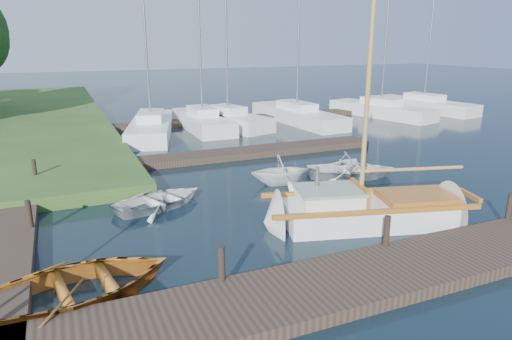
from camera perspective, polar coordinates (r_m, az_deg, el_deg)
name	(u,v)px	position (r m, az deg, el deg)	size (l,w,h in m)	color
ground	(256,203)	(15.80, 0.00, -4.19)	(160.00, 160.00, 0.00)	black
near_dock	(361,279)	(10.98, 12.93, -13.19)	(18.00, 2.20, 0.30)	#33251D
far_dock	(240,153)	(22.25, -1.95, 2.12)	(14.00, 1.60, 0.30)	#33251D
pontoon	(294,115)	(34.03, 4.74, 6.85)	(30.00, 1.60, 0.30)	#33251D
mooring_post_1	(222,263)	(10.24, -4.33, -11.56)	(0.16, 0.16, 0.80)	black
mooring_post_2	(387,231)	(12.30, 16.03, -7.30)	(0.16, 0.16, 0.80)	black
mooring_post_3	(510,206)	(15.44, 29.12, -4.00)	(0.16, 0.16, 0.80)	black
mooring_post_4	(29,214)	(14.44, -26.49, -4.92)	(0.16, 0.16, 0.80)	black
mooring_post_5	(35,170)	(19.23, -25.94, 0.02)	(0.16, 0.16, 0.80)	black
sailboat	(371,213)	(14.45, 14.21, -5.19)	(7.41, 3.75, 9.83)	white
dinghy	(75,282)	(10.76, -21.65, -12.88)	(2.99, 4.19, 0.87)	#8F4814
tender_a	(160,197)	(15.74, -11.96, -3.35)	(2.27, 3.18, 0.66)	white
tender_b	(282,168)	(17.75, 3.28, 0.23)	(2.12, 2.45, 1.29)	white
tender_c	(351,168)	(19.17, 11.79, 0.25)	(2.60, 3.64, 0.75)	white
tender_d	(347,160)	(19.88, 11.32, 1.19)	(1.62, 1.88, 0.99)	white
marina_boat_0	(151,125)	(27.98, -12.98, 5.45)	(4.36, 8.84, 11.83)	white
marina_boat_1	(202,120)	(29.44, -6.71, 6.22)	(2.35, 7.54, 9.85)	white
marina_boat_2	(228,118)	(29.86, -3.54, 6.48)	(4.10, 7.25, 12.50)	white
marina_boat_3	(297,114)	(31.87, 5.10, 7.02)	(2.72, 9.54, 13.03)	white
marina_boat_5	(381,109)	(35.41, 15.33, 7.39)	(4.11, 8.67, 12.14)	white
marina_boat_7	(424,104)	(39.26, 20.22, 7.76)	(3.67, 8.94, 12.75)	white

